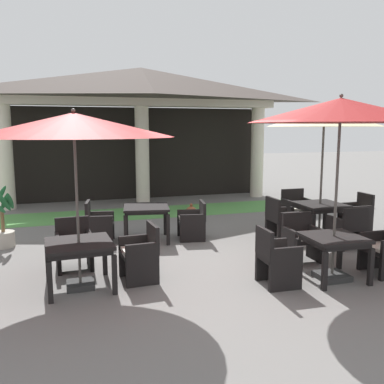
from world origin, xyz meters
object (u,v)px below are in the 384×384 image
object	(u,v)px
patio_chair_mid_left_south	(348,228)
patio_chair_far_back_north	(301,239)
patio_umbrella_near_foreground	(74,126)
patio_table_mid_left	(320,208)
patio_umbrella_far_back	(341,112)
patio_chair_far_back_west	(276,259)
patio_chair_mid_left_east	(357,215)
patio_chair_mid_left_north	(297,209)
patio_umbrella_mid_left	(324,119)
terracotta_urn	(191,213)
patio_chair_near_foreground_north	(74,246)
patio_table_mid_right	(146,211)
patio_chair_mid_left_west	(280,220)
patio_table_far_back	(334,242)
patio_chair_near_foreground_east	(141,254)
patio_chair_mid_right_west	(98,224)
potted_palm_left_edge	(3,227)
patio_chair_mid_right_east	(193,221)
patio_table_near_foreground	(79,248)

from	to	relation	value
patio_chair_mid_left_south	patio_chair_far_back_north	size ratio (longest dim) A/B	0.99
patio_umbrella_near_foreground	patio_table_mid_left	xyz separation A→B (m)	(5.25, 1.62, -1.79)
patio_umbrella_far_back	patio_chair_far_back_west	world-z (taller)	patio_umbrella_far_back
patio_chair_mid_left_east	patio_chair_mid_left_north	xyz separation A→B (m)	(-0.97, 0.98, -0.00)
patio_chair_mid_left_south	patio_chair_far_back_west	distance (m)	2.76
patio_umbrella_far_back	patio_chair_mid_left_south	bearing A→B (deg)	46.47
patio_umbrella_mid_left	terracotta_urn	xyz separation A→B (m)	(-2.28, 2.34, -2.38)
patio_chair_near_foreground_north	patio_table_mid_right	size ratio (longest dim) A/B	0.80
patio_chair_mid_left_east	patio_umbrella_far_back	bearing A→B (deg)	136.02
patio_table_mid_left	patio_chair_far_back_west	xyz separation A→B (m)	(-2.37, -2.39, -0.22)
patio_chair_mid_left_west	terracotta_urn	xyz separation A→B (m)	(-1.30, 2.33, -0.24)
patio_table_mid_left	patio_chair_mid_left_west	distance (m)	1.00
patio_chair_mid_left_east	patio_chair_mid_left_north	bearing A→B (deg)	44.91
patio_table_far_back	patio_chair_far_back_west	xyz separation A→B (m)	(-0.99, 0.04, -0.19)
patio_table_mid_right	patio_chair_near_foreground_east	bearing A→B (deg)	-103.13
patio_chair_near_foreground_north	patio_chair_mid_right_west	world-z (taller)	patio_chair_mid_right_west
patio_chair_near_foreground_north	patio_chair_far_back_north	world-z (taller)	patio_chair_near_foreground_north
patio_table_mid_left	potted_palm_left_edge	world-z (taller)	potted_palm_left_edge
patio_chair_far_back_west	potted_palm_left_edge	bearing A→B (deg)	-127.18
patio_chair_mid_left_east	patio_chair_mid_left_south	distance (m)	1.38
patio_chair_near_foreground_north	potted_palm_left_edge	world-z (taller)	potted_palm_left_edge
patio_chair_far_back_north	potted_palm_left_edge	distance (m)	5.86
patio_chair_near_foreground_east	patio_table_mid_right	bearing A→B (deg)	-16.62
patio_chair_mid_right_east	patio_chair_far_back_north	size ratio (longest dim) A/B	0.95
patio_chair_mid_left_east	patio_chair_far_back_west	xyz separation A→B (m)	(-3.35, -2.39, 0.00)
patio_umbrella_near_foreground	patio_table_mid_left	distance (m)	5.77
patio_chair_mid_right_east	patio_umbrella_near_foreground	bearing A→B (deg)	141.27
patio_table_near_foreground	patio_chair_far_back_west	xyz separation A→B (m)	(2.87, -0.77, -0.20)
patio_table_near_foreground	patio_umbrella_near_foreground	xyz separation A→B (m)	(0.00, -0.00, 1.81)
patio_table_near_foreground	patio_chair_mid_left_south	size ratio (longest dim) A/B	1.19
patio_table_mid_left	patio_chair_mid_right_west	bearing A→B (deg)	169.14
patio_umbrella_mid_left	patio_chair_near_foreground_north	bearing A→B (deg)	-172.65
patio_umbrella_near_foreground	patio_chair_mid_left_west	bearing A→B (deg)	20.87
patio_chair_mid_right_west	patio_chair_mid_left_south	bearing A→B (deg)	77.77
patio_chair_mid_left_west	patio_chair_mid_left_south	bearing A→B (deg)	45.07
patio_chair_mid_left_north	patio_table_far_back	world-z (taller)	patio_chair_mid_left_north
patio_table_mid_left	patio_chair_mid_left_north	world-z (taller)	patio_chair_mid_left_north
patio_chair_near_foreground_north	patio_chair_far_back_west	world-z (taller)	patio_chair_far_back_west
patio_chair_mid_left_south	patio_chair_mid_right_west	world-z (taller)	patio_chair_mid_right_west
patio_chair_mid_left_east	patio_umbrella_far_back	world-z (taller)	patio_umbrella_far_back
patio_umbrella_near_foreground	patio_chair_mid_right_east	world-z (taller)	patio_umbrella_near_foreground
patio_chair_near_foreground_east	potted_palm_left_edge	distance (m)	3.53
patio_chair_mid_right_west	terracotta_urn	distance (m)	2.87
patio_chair_near_foreground_north	patio_umbrella_near_foreground	bearing A→B (deg)	90.00
patio_umbrella_far_back	patio_chair_far_back_north	bearing A→B (deg)	87.89
patio_umbrella_mid_left	patio_table_far_back	distance (m)	3.42
patio_chair_mid_left_south	potted_palm_left_edge	world-z (taller)	potted_palm_left_edge
patio_umbrella_near_foreground	patio_chair_near_foreground_north	world-z (taller)	patio_umbrella_near_foreground
patio_chair_mid_left_east	patio_umbrella_mid_left	bearing A→B (deg)	90.00
patio_chair_far_back_west	patio_table_near_foreground	bearing A→B (deg)	-102.88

